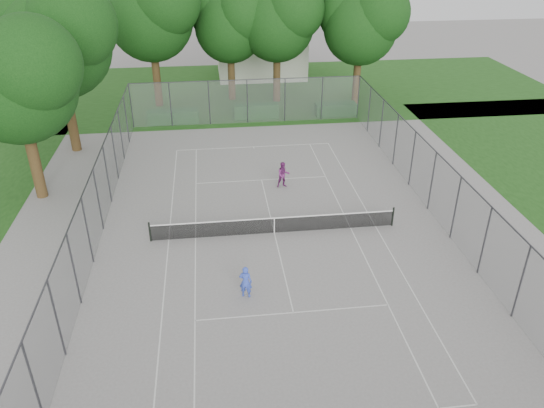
{
  "coord_description": "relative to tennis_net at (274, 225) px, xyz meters",
  "views": [
    {
      "loc": [
        -3.01,
        -23.52,
        14.71
      ],
      "look_at": [
        0.0,
        1.0,
        1.2
      ],
      "focal_mm": 35.0,
      "sensor_mm": 36.0,
      "label": 1
    }
  ],
  "objects": [
    {
      "name": "tree_side_front",
      "position": [
        -13.08,
        5.75,
        6.74
      ],
      "size": [
        7.34,
        6.7,
        10.55
      ],
      "color": "#3D2B16",
      "rests_on": "ground"
    },
    {
      "name": "woman_player",
      "position": [
        1.22,
        5.3,
        0.3
      ],
      "size": [
        0.86,
        0.71,
        1.63
      ],
      "primitive_type": "imported",
      "rotation": [
        0.0,
        0.0,
        0.12
      ],
      "color": "#75276B",
      "rests_on": "ground"
    },
    {
      "name": "hedge_left",
      "position": [
        -5.92,
        17.76,
        -0.01
      ],
      "size": [
        4.03,
        1.21,
        1.01
      ],
      "primitive_type": "cube",
      "color": "#164718",
      "rests_on": "ground"
    },
    {
      "name": "tennis_net",
      "position": [
        0.0,
        0.0,
        0.0
      ],
      "size": [
        12.87,
        0.1,
        1.1
      ],
      "color": "black",
      "rests_on": "ground"
    },
    {
      "name": "court_markings",
      "position": [
        0.0,
        0.0,
        -0.5
      ],
      "size": [
        11.03,
        23.83,
        0.01
      ],
      "color": "silver",
      "rests_on": "ground"
    },
    {
      "name": "ground",
      "position": [
        0.0,
        0.0,
        -0.51
      ],
      "size": [
        120.0,
        120.0,
        0.0
      ],
      "primitive_type": "plane",
      "color": "slate",
      "rests_on": "ground"
    },
    {
      "name": "hedge_right",
      "position": [
        7.42,
        18.0,
        -0.01
      ],
      "size": [
        3.36,
        1.23,
        1.01
      ],
      "primitive_type": "cube",
      "color": "#164718",
      "rests_on": "ground"
    },
    {
      "name": "tree_side_back",
      "position": [
        -12.45,
        12.8,
        7.39
      ],
      "size": [
        8.0,
        7.3,
        11.5
      ],
      "color": "#3D2B16",
      "rests_on": "ground"
    },
    {
      "name": "tree_far_left",
      "position": [
        -7.24,
        22.29,
        7.35
      ],
      "size": [
        7.95,
        7.26,
        11.43
      ],
      "color": "#3D2B16",
      "rests_on": "ground"
    },
    {
      "name": "tree_far_midleft",
      "position": [
        -0.8,
        23.35,
        6.23
      ],
      "size": [
        6.83,
        6.23,
        9.82
      ],
      "color": "#3D2B16",
      "rests_on": "ground"
    },
    {
      "name": "tree_far_midright",
      "position": [
        3.15,
        22.34,
        6.65
      ],
      "size": [
        7.25,
        6.62,
        10.43
      ],
      "color": "#3D2B16",
      "rests_on": "ground"
    },
    {
      "name": "tree_far_right",
      "position": [
        9.93,
        20.74,
        6.49
      ],
      "size": [
        7.09,
        6.47,
        10.19
      ],
      "color": "#3D2B16",
      "rests_on": "ground"
    },
    {
      "name": "hedge_mid",
      "position": [
        0.79,
        18.13,
        0.06
      ],
      "size": [
        3.62,
        1.03,
        1.14
      ],
      "primitive_type": "cube",
      "color": "#164718",
      "rests_on": "ground"
    },
    {
      "name": "girl_player",
      "position": [
        -1.89,
        -5.05,
        0.26
      ],
      "size": [
        0.64,
        0.51,
        1.54
      ],
      "primitive_type": "imported",
      "rotation": [
        0.0,
        0.0,
        2.86
      ],
      "color": "blue",
      "rests_on": "ground"
    },
    {
      "name": "perimeter_fence",
      "position": [
        0.0,
        0.0,
        1.3
      ],
      "size": [
        18.08,
        34.08,
        3.52
      ],
      "color": "#38383D",
      "rests_on": "ground"
    },
    {
      "name": "house",
      "position": [
        2.58,
        31.37,
        3.87
      ],
      "size": [
        8.75,
        6.78,
        10.89
      ],
      "color": "silver",
      "rests_on": "ground"
    },
    {
      "name": "grass_far",
      "position": [
        0.0,
        26.0,
        -0.51
      ],
      "size": [
        60.0,
        20.0,
        0.0
      ],
      "primitive_type": "cube",
      "color": "#1B4814",
      "rests_on": "ground"
    }
  ]
}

